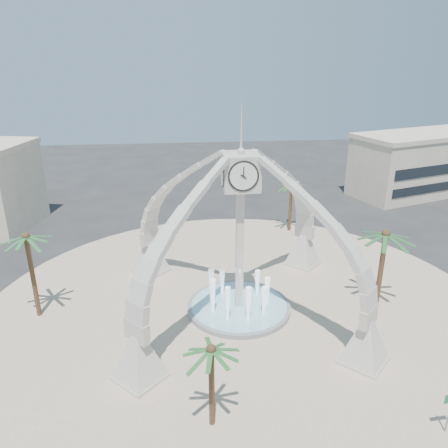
{
  "coord_description": "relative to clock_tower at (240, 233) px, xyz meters",
  "views": [
    {
      "loc": [
        -4.3,
        -28.99,
        18.55
      ],
      "look_at": [
        -0.94,
        2.0,
        6.43
      ],
      "focal_mm": 35.0,
      "sensor_mm": 36.0,
      "label": 1
    }
  ],
  "objects": [
    {
      "name": "ground",
      "position": [
        0.0,
        0.0,
        -6.49
      ],
      "size": [
        140.0,
        140.0,
        0.0
      ],
      "primitive_type": "plane",
      "color": "#282828",
      "rests_on": "ground"
    },
    {
      "name": "plaza",
      "position": [
        0.0,
        0.0,
        -6.46
      ],
      "size": [
        40.0,
        40.0,
        0.06
      ],
      "primitive_type": "cylinder",
      "color": "#C3AD91",
      "rests_on": "ground"
    },
    {
      "name": "clock_tower",
      "position": [
        0.0,
        0.0,
        0.0
      ],
      "size": [
        17.94,
        17.94,
        16.3
      ],
      "color": "beige",
      "rests_on": "ground"
    },
    {
      "name": "fountain",
      "position": [
        0.0,
        0.0,
        -6.2
      ],
      "size": [
        8.0,
        8.0,
        3.62
      ],
      "color": "gray",
      "rests_on": "ground"
    },
    {
      "name": "building_ne",
      "position": [
        30.0,
        28.0,
        -2.18
      ],
      "size": [
        21.87,
        14.17,
        8.6
      ],
      "rotation": [
        0.0,
        0.0,
        0.31
      ],
      "color": "beige",
      "rests_on": "ground"
    },
    {
      "name": "palm_east",
      "position": [
        11.06,
        -0.25,
        -0.56
      ],
      "size": [
        4.43,
        4.43,
        6.81
      ],
      "rotation": [
        0.0,
        0.0,
        0.05
      ],
      "color": "brown",
      "rests_on": "ground"
    },
    {
      "name": "palm_west",
      "position": [
        -15.22,
        0.83,
        -0.06
      ],
      "size": [
        4.29,
        4.29,
        7.25
      ],
      "rotation": [
        0.0,
        0.0,
        -0.17
      ],
      "color": "brown",
      "rests_on": "ground"
    },
    {
      "name": "palm_north",
      "position": [
        7.94,
        15.65,
        -0.87
      ],
      "size": [
        3.76,
        3.76,
        6.39
      ],
      "rotation": [
        0.0,
        0.0,
        -0.06
      ],
      "color": "brown",
      "rests_on": "ground"
    },
    {
      "name": "palm_south",
      "position": [
        -3.0,
        -11.05,
        -1.71
      ],
      "size": [
        4.13,
        4.13,
        5.47
      ],
      "rotation": [
        0.0,
        0.0,
        0.33
      ],
      "color": "brown",
      "rests_on": "ground"
    }
  ]
}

